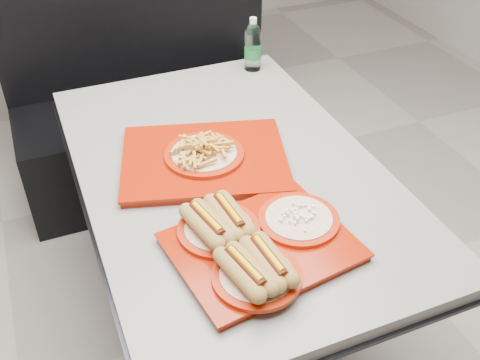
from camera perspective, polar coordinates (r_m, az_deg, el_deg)
name	(u,v)px	position (r m, az deg, el deg)	size (l,w,h in m)	color
ground	(232,320)	(2.28, -0.85, -14.07)	(6.00, 6.00, 0.00)	#9C978C
diner_table	(230,207)	(1.86, -1.01, -2.79)	(0.92, 1.42, 0.75)	black
booth_bench	(150,103)	(2.83, -9.15, 7.71)	(1.30, 0.57, 1.35)	black
tray_near	(255,242)	(1.44, 1.53, -6.36)	(0.50, 0.42, 0.10)	#8D1603
tray_far	(204,156)	(1.76, -3.65, 2.44)	(0.60, 0.53, 0.10)	#8D1603
water_bottle	(253,47)	(2.31, 1.31, 13.32)	(0.07, 0.07, 0.22)	silver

